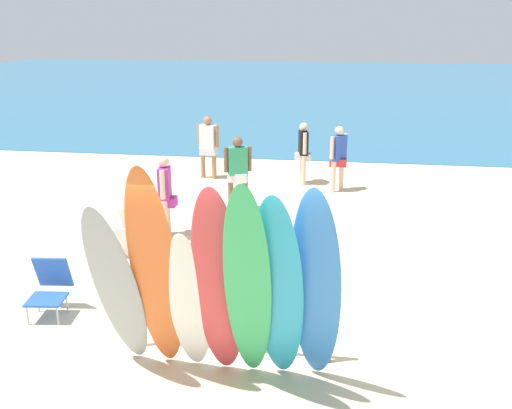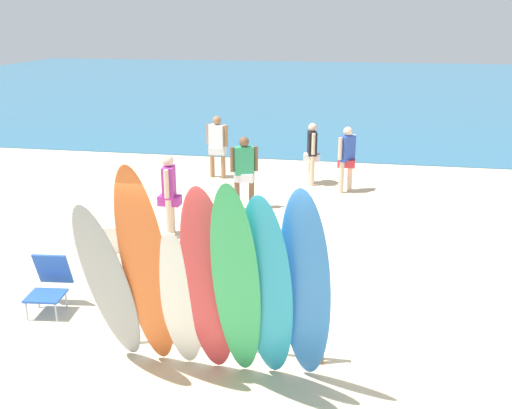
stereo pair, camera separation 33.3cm
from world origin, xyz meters
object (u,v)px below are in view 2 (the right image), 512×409
object	(u,v)px
beachgoer_near_rack	(169,190)
beachgoer_photographing	(347,155)
beach_chair_striped	(133,228)
surfboard_red_3	(208,285)
beach_chair_blue	(50,282)
surfboard_blue_6	(305,290)
beachgoer_strolling	(244,168)
surfboard_grey_0	(109,287)
surfboard_orange_1	(146,273)
surfboard_teal_5	(267,293)
surfboard_green_4	(237,289)
beach_chair_red	(115,252)
surfboard_white_2	(180,302)
beachgoer_by_water	(217,143)
beachgoer_midbeach	(312,149)
surfboard_rack	(222,312)

from	to	relation	value
beachgoer_near_rack	beachgoer_photographing	world-z (taller)	beachgoer_near_rack
beach_chair_striped	surfboard_red_3	bearing A→B (deg)	-54.03
surfboard_red_3	beach_chair_blue	xyz separation A→B (m)	(-2.74, 1.36, -0.82)
surfboard_blue_6	beachgoer_strolling	size ratio (longest dim) A/B	1.61
surfboard_grey_0	beachgoer_photographing	distance (m)	8.59
surfboard_orange_1	surfboard_teal_5	size ratio (longest dim) A/B	1.09
surfboard_green_4	beach_chair_striped	distance (m)	4.87
surfboard_red_3	beachgoer_strolling	size ratio (longest dim) A/B	1.60
surfboard_green_4	beach_chair_red	world-z (taller)	surfboard_green_4
surfboard_white_2	beach_chair_striped	world-z (taller)	surfboard_white_2
beach_chair_blue	beachgoer_by_water	bearing A→B (deg)	79.29
beachgoer_photographing	beach_chair_red	xyz separation A→B (m)	(-3.47, -5.66, -0.48)
surfboard_orange_1	surfboard_green_4	size ratio (longest dim) A/B	1.01
surfboard_grey_0	surfboard_orange_1	xyz separation A→B (m)	(0.47, -0.03, 0.22)
beachgoer_midbeach	surfboard_green_4	bearing A→B (deg)	167.79
beachgoer_strolling	beachgoer_near_rack	world-z (taller)	beachgoer_strolling
surfboard_orange_1	beach_chair_striped	size ratio (longest dim) A/B	3.53
surfboard_orange_1	surfboard_blue_6	bearing A→B (deg)	-0.65
surfboard_teal_5	beachgoer_photographing	world-z (taller)	surfboard_teal_5
beachgoer_photographing	beachgoer_strolling	bearing A→B (deg)	-13.81
beachgoer_strolling	beach_chair_blue	xyz separation A→B (m)	(-1.80, -5.13, -0.50)
beachgoer_by_water	surfboard_teal_5	bearing A→B (deg)	-59.06
beachgoer_midbeach	beachgoer_near_rack	world-z (taller)	beachgoer_near_rack
surfboard_rack	surfboard_red_3	distance (m)	0.93
beach_chair_blue	surfboard_teal_5	bearing A→B (deg)	-28.64
beachgoer_near_rack	surfboard_white_2	bearing A→B (deg)	-168.59
surfboard_grey_0	beachgoer_strolling	bearing A→B (deg)	92.82
beachgoer_by_water	beachgoer_photographing	size ratio (longest dim) A/B	1.03
surfboard_orange_1	surfboard_teal_5	distance (m)	1.37
beachgoer_strolling	beach_chair_red	xyz separation A→B (m)	(-1.33, -3.90, -0.50)
surfboard_orange_1	beach_chair_blue	bearing A→B (deg)	142.43
beachgoer_near_rack	beachgoer_photographing	bearing A→B (deg)	-49.83
surfboard_blue_6	beachgoer_near_rack	bearing A→B (deg)	129.98
beach_chair_blue	beach_chair_red	bearing A→B (deg)	62.56
surfboard_white_2	surfboard_red_3	bearing A→B (deg)	-15.59
surfboard_white_2	beachgoer_by_water	distance (m)	9.04
surfboard_white_2	surfboard_teal_5	xyz separation A→B (m)	(1.03, -0.13, 0.27)
beach_chair_blue	beachgoer_midbeach	bearing A→B (deg)	61.28
beachgoer_near_rack	surfboard_green_4	bearing A→B (deg)	-162.16
beachgoer_midbeach	beachgoer_photographing	distance (m)	1.04
beach_chair_red	beach_chair_striped	xyz separation A→B (m)	(-0.16, 1.15, -0.01)
beachgoer_by_water	beachgoer_photographing	xyz separation A→B (m)	(3.37, -0.70, -0.03)
surfboard_teal_5	surfboard_blue_6	size ratio (longest dim) A/B	1.00
beachgoer_by_water	beachgoer_strolling	size ratio (longest dim) A/B	1.01
surfboard_teal_5	surfboard_orange_1	bearing A→B (deg)	-177.21
beachgoer_midbeach	surfboard_teal_5	bearing A→B (deg)	169.80
beachgoer_strolling	surfboard_teal_5	bearing A→B (deg)	-95.79
beachgoer_photographing	surfboard_white_2	bearing A→B (deg)	25.92
surfboard_grey_0	surfboard_blue_6	world-z (taller)	surfboard_blue_6
beachgoer_midbeach	surfboard_white_2	bearing A→B (deg)	163.08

